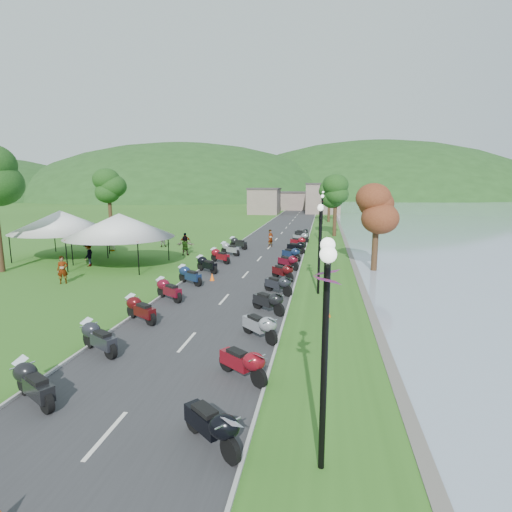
{
  "coord_description": "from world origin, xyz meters",
  "views": [
    {
      "loc": [
        5.18,
        -4.23,
        6.19
      ],
      "look_at": [
        0.69,
        22.26,
        1.3
      ],
      "focal_mm": 28.0,
      "sensor_mm": 36.0,
      "label": 1
    }
  ],
  "objects_px": {
    "pedestrian_b": "(162,247)",
    "pedestrian_c": "(89,266)",
    "streetlamp_near": "(324,362)",
    "pedestrian_a": "(64,283)",
    "vendor_tent_main": "(121,240)"
  },
  "relations": [
    {
      "from": "pedestrian_b",
      "to": "pedestrian_c",
      "type": "xyz_separation_m",
      "value": [
        -1.79,
        -9.82,
        0.0
      ]
    },
    {
      "from": "streetlamp_near",
      "to": "pedestrian_a",
      "type": "distance_m",
      "value": 21.52
    },
    {
      "from": "vendor_tent_main",
      "to": "pedestrian_c",
      "type": "height_order",
      "value": "vendor_tent_main"
    },
    {
      "from": "streetlamp_near",
      "to": "pedestrian_a",
      "type": "bearing_deg",
      "value": 138.93
    },
    {
      "from": "pedestrian_a",
      "to": "pedestrian_c",
      "type": "bearing_deg",
      "value": 78.34
    },
    {
      "from": "streetlamp_near",
      "to": "pedestrian_c",
      "type": "distance_m",
      "value": 26.15
    },
    {
      "from": "vendor_tent_main",
      "to": "pedestrian_c",
      "type": "relative_size",
      "value": 2.98
    },
    {
      "from": "streetlamp_near",
      "to": "pedestrian_c",
      "type": "height_order",
      "value": "streetlamp_near"
    },
    {
      "from": "pedestrian_b",
      "to": "pedestrian_c",
      "type": "distance_m",
      "value": 9.98
    },
    {
      "from": "streetlamp_near",
      "to": "pedestrian_b",
      "type": "distance_m",
      "value": 33.14
    },
    {
      "from": "vendor_tent_main",
      "to": "pedestrian_b",
      "type": "distance_m",
      "value": 9.51
    },
    {
      "from": "streetlamp_near",
      "to": "vendor_tent_main",
      "type": "relative_size",
      "value": 0.93
    },
    {
      "from": "pedestrian_c",
      "to": "pedestrian_a",
      "type": "bearing_deg",
      "value": 2.09
    },
    {
      "from": "pedestrian_a",
      "to": "pedestrian_b",
      "type": "distance_m",
      "value": 14.98
    },
    {
      "from": "streetlamp_near",
      "to": "pedestrian_a",
      "type": "relative_size",
      "value": 2.85
    }
  ]
}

